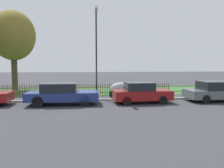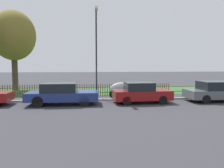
{
  "view_description": "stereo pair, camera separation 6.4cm",
  "coord_description": "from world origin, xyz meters",
  "px_view_note": "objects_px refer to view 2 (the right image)",
  "views": [
    {
      "loc": [
        0.49,
        -15.14,
        2.54
      ],
      "look_at": [
        2.34,
        0.89,
        1.1
      ],
      "focal_mm": 35.0,
      "sensor_mm": 36.0,
      "label": 1
    },
    {
      "loc": [
        0.55,
        -15.15,
        2.54
      ],
      "look_at": [
        2.34,
        0.89,
        1.1
      ],
      "focal_mm": 35.0,
      "sensor_mm": 36.0,
      "label": 2
    }
  ],
  "objects_px": {
    "parked_car_white_van": "(218,91)",
    "street_lamp": "(96,44)",
    "parked_car_navy_estate": "(62,93)",
    "covered_motorcycle": "(122,88)",
    "tree_behind_motorcycle": "(14,36)",
    "parked_car_red_compact": "(141,93)"
  },
  "relations": [
    {
      "from": "parked_car_red_compact",
      "to": "tree_behind_motorcycle",
      "type": "height_order",
      "value": "tree_behind_motorcycle"
    },
    {
      "from": "parked_car_red_compact",
      "to": "street_lamp",
      "type": "bearing_deg",
      "value": 145.45
    },
    {
      "from": "parked_car_navy_estate",
      "to": "parked_car_white_van",
      "type": "distance_m",
      "value": 10.59
    },
    {
      "from": "covered_motorcycle",
      "to": "street_lamp",
      "type": "height_order",
      "value": "street_lamp"
    },
    {
      "from": "parked_car_red_compact",
      "to": "street_lamp",
      "type": "height_order",
      "value": "street_lamp"
    },
    {
      "from": "parked_car_white_van",
      "to": "tree_behind_motorcycle",
      "type": "distance_m",
      "value": 18.92
    },
    {
      "from": "covered_motorcycle",
      "to": "street_lamp",
      "type": "xyz_separation_m",
      "value": [
        -1.97,
        -0.55,
        3.31
      ]
    },
    {
      "from": "parked_car_red_compact",
      "to": "covered_motorcycle",
      "type": "height_order",
      "value": "parked_car_red_compact"
    },
    {
      "from": "parked_car_navy_estate",
      "to": "street_lamp",
      "type": "relative_size",
      "value": 0.68
    },
    {
      "from": "parked_car_red_compact",
      "to": "street_lamp",
      "type": "xyz_separation_m",
      "value": [
        -2.87,
        1.83,
        3.34
      ]
    },
    {
      "from": "parked_car_navy_estate",
      "to": "tree_behind_motorcycle",
      "type": "xyz_separation_m",
      "value": [
        -5.58,
        8.73,
        4.64
      ]
    },
    {
      "from": "parked_car_navy_estate",
      "to": "parked_car_white_van",
      "type": "height_order",
      "value": "parked_car_white_van"
    },
    {
      "from": "parked_car_navy_estate",
      "to": "parked_car_white_van",
      "type": "relative_size",
      "value": 0.99
    },
    {
      "from": "tree_behind_motorcycle",
      "to": "covered_motorcycle",
      "type": "bearing_deg",
      "value": -32.78
    },
    {
      "from": "parked_car_white_van",
      "to": "covered_motorcycle",
      "type": "height_order",
      "value": "parked_car_white_van"
    },
    {
      "from": "parked_car_red_compact",
      "to": "parked_car_white_van",
      "type": "bearing_deg",
      "value": -1.6
    },
    {
      "from": "covered_motorcycle",
      "to": "tree_behind_motorcycle",
      "type": "relative_size",
      "value": 0.25
    },
    {
      "from": "parked_car_navy_estate",
      "to": "covered_motorcycle",
      "type": "distance_m",
      "value": 4.89
    },
    {
      "from": "covered_motorcycle",
      "to": "street_lamp",
      "type": "bearing_deg",
      "value": -169.05
    },
    {
      "from": "parked_car_white_van",
      "to": "street_lamp",
      "type": "distance_m",
      "value": 9.12
    },
    {
      "from": "covered_motorcycle",
      "to": "parked_car_navy_estate",
      "type": "bearing_deg",
      "value": -155.29
    },
    {
      "from": "parked_car_navy_estate",
      "to": "tree_behind_motorcycle",
      "type": "distance_m",
      "value": 11.35
    }
  ]
}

